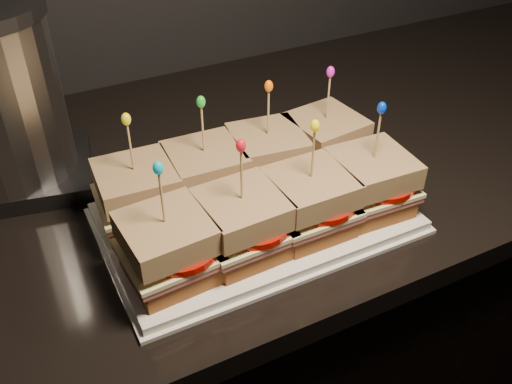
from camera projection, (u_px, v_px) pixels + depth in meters
name	position (u px, v px, depth m)	size (l,w,h in m)	color
cabinet	(266.00, 331.00, 1.27)	(2.47, 0.69, 0.89)	black
granite_slab	(269.00, 157.00, 0.99)	(2.51, 0.73, 0.04)	black
platter	(256.00, 218.00, 0.81)	(0.42, 0.26, 0.02)	white
platter_rim	(256.00, 221.00, 0.81)	(0.43, 0.27, 0.01)	white
sandwich_0_bread_bot	(141.00, 212.00, 0.79)	(0.10, 0.10, 0.03)	brown
sandwich_0_ham	(139.00, 202.00, 0.78)	(0.11, 0.10, 0.01)	#C4585A
sandwich_0_cheese	(138.00, 198.00, 0.77)	(0.11, 0.11, 0.01)	#FFF5AB
sandwich_0_tomato	(148.00, 193.00, 0.77)	(0.10, 0.10, 0.01)	#AA0C03
sandwich_0_bread_top	(136.00, 180.00, 0.75)	(0.10, 0.10, 0.03)	#552C0B
sandwich_0_pick	(131.00, 150.00, 0.73)	(0.00, 0.00, 0.09)	tan
sandwich_0_frill	(126.00, 119.00, 0.70)	(0.01, 0.01, 0.02)	yellow
sandwich_1_bread_bot	(207.00, 192.00, 0.82)	(0.10, 0.10, 0.03)	brown
sandwich_1_ham	(206.00, 182.00, 0.81)	(0.11, 0.10, 0.01)	#C4585A
sandwich_1_cheese	(206.00, 178.00, 0.81)	(0.11, 0.11, 0.01)	#FFF5AB
sandwich_1_tomato	(215.00, 174.00, 0.80)	(0.10, 0.10, 0.01)	#AA0C03
sandwich_1_bread_top	(205.00, 161.00, 0.79)	(0.10, 0.10, 0.03)	#552C0B
sandwich_1_pick	(203.00, 132.00, 0.76)	(0.00, 0.00, 0.09)	tan
sandwich_1_frill	(201.00, 102.00, 0.73)	(0.01, 0.01, 0.02)	green
sandwich_2_bread_bot	(267.00, 174.00, 0.86)	(0.10, 0.10, 0.03)	brown
sandwich_2_ham	(268.00, 165.00, 0.85)	(0.11, 0.10, 0.01)	#C4585A
sandwich_2_cheese	(268.00, 161.00, 0.84)	(0.11, 0.11, 0.01)	#FFF5AB
sandwich_2_tomato	(277.00, 156.00, 0.84)	(0.10, 0.10, 0.01)	#AA0C03
sandwich_2_bread_top	(268.00, 144.00, 0.83)	(0.10, 0.10, 0.03)	#552C0B
sandwich_2_pick	(268.00, 115.00, 0.80)	(0.00, 0.00, 0.09)	tan
sandwich_2_frill	(269.00, 86.00, 0.77)	(0.01, 0.01, 0.02)	orange
sandwich_3_bread_bot	(323.00, 158.00, 0.89)	(0.10, 0.10, 0.03)	brown
sandwich_3_ham	(324.00, 148.00, 0.88)	(0.11, 0.10, 0.01)	#C4585A
sandwich_3_cheese	(324.00, 144.00, 0.88)	(0.11, 0.11, 0.01)	#FFF5AB
sandwich_3_tomato	(333.00, 140.00, 0.87)	(0.10, 0.10, 0.01)	#AA0C03
sandwich_3_bread_top	(326.00, 128.00, 0.86)	(0.10, 0.10, 0.03)	#552C0B
sandwich_3_pick	(328.00, 100.00, 0.83)	(0.00, 0.00, 0.09)	tan
sandwich_3_frill	(331.00, 72.00, 0.81)	(0.01, 0.01, 0.02)	#C91EAE
sandwich_4_bread_bot	(170.00, 266.00, 0.70)	(0.10, 0.10, 0.03)	brown
sandwich_4_ham	(169.00, 255.00, 0.69)	(0.11, 0.10, 0.01)	#C4585A
sandwich_4_cheese	(168.00, 251.00, 0.69)	(0.11, 0.11, 0.01)	#FFF5AB
sandwich_4_tomato	(179.00, 246.00, 0.68)	(0.10, 0.10, 0.01)	#AA0C03
sandwich_4_bread_top	(166.00, 233.00, 0.67)	(0.10, 0.10, 0.03)	#552C0B
sandwich_4_pick	(162.00, 201.00, 0.64)	(0.00, 0.00, 0.09)	tan
sandwich_4_frill	(158.00, 168.00, 0.61)	(0.01, 0.01, 0.02)	#0F98B9
sandwich_5_bread_bot	(243.00, 241.00, 0.74)	(0.10, 0.10, 0.03)	brown
sandwich_5_ham	(242.00, 231.00, 0.73)	(0.11, 0.10, 0.01)	#C4585A
sandwich_5_cheese	(242.00, 227.00, 0.72)	(0.11, 0.11, 0.01)	#FFF5AB
sandwich_5_tomato	(253.00, 222.00, 0.72)	(0.10, 0.10, 0.01)	#AA0C03
sandwich_5_bread_top	(242.00, 209.00, 0.70)	(0.10, 0.10, 0.03)	#552C0B
sandwich_5_pick	(241.00, 178.00, 0.68)	(0.00, 0.00, 0.09)	tan
sandwich_5_frill	(241.00, 146.00, 0.65)	(0.01, 0.01, 0.02)	red
sandwich_6_bread_bot	(308.00, 219.00, 0.77)	(0.10, 0.10, 0.03)	brown
sandwich_6_ham	(309.00, 209.00, 0.76)	(0.11, 0.10, 0.01)	#C4585A
sandwich_6_cheese	(309.00, 205.00, 0.76)	(0.11, 0.11, 0.01)	#FFF5AB
sandwich_6_tomato	(320.00, 200.00, 0.75)	(0.10, 0.10, 0.01)	#AA0C03
sandwich_6_bread_top	(311.00, 187.00, 0.74)	(0.10, 0.10, 0.03)	#552C0B
sandwich_6_pick	(313.00, 157.00, 0.71)	(0.00, 0.00, 0.09)	tan
sandwich_6_frill	(315.00, 126.00, 0.69)	(0.01, 0.01, 0.02)	#F8F30E
sandwich_7_bread_bot	(368.00, 199.00, 0.81)	(0.10, 0.10, 0.03)	brown
sandwich_7_ham	(370.00, 189.00, 0.80)	(0.11, 0.10, 0.01)	#C4585A
sandwich_7_cheese	(370.00, 185.00, 0.79)	(0.11, 0.11, 0.01)	#FFF5AB
sandwich_7_tomato	(381.00, 181.00, 0.79)	(0.10, 0.10, 0.01)	#AA0C03
sandwich_7_bread_top	(373.00, 168.00, 0.78)	(0.10, 0.10, 0.03)	#552C0B
sandwich_7_pick	(377.00, 138.00, 0.75)	(0.00, 0.00, 0.09)	tan
sandwich_7_frill	(382.00, 108.00, 0.72)	(0.01, 0.01, 0.02)	#022DCC
appliance_base	(19.00, 174.00, 0.89)	(0.22, 0.18, 0.03)	#262628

